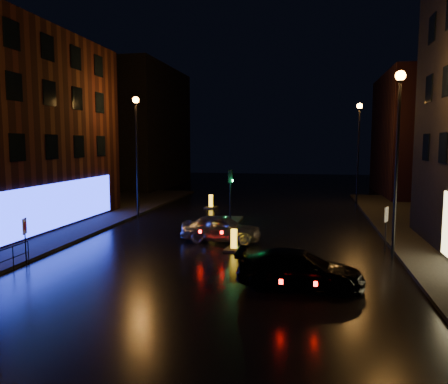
{
  "coord_description": "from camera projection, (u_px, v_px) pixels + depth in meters",
  "views": [
    {
      "loc": [
        3.96,
        -14.63,
        5.22
      ],
      "look_at": [
        -0.16,
        6.48,
        2.8
      ],
      "focal_mm": 35.0,
      "sensor_mm": 36.0,
      "label": 1
    }
  ],
  "objects": [
    {
      "name": "street_lamp_rnear",
      "position": [
        398.0,
        135.0,
        19.35
      ],
      "size": [
        0.44,
        0.44,
        8.37
      ],
      "color": "black",
      "rests_on": "ground"
    },
    {
      "name": "bollard_near",
      "position": [
        234.0,
        246.0,
        21.33
      ],
      "size": [
        0.92,
        1.27,
        1.04
      ],
      "rotation": [
        0.0,
        0.0,
        -0.1
      ],
      "color": "black",
      "rests_on": "ground"
    },
    {
      "name": "pavement_left",
      "position": [
        2.0,
        229.0,
        26.07
      ],
      "size": [
        12.0,
        44.0,
        0.15
      ],
      "primitive_type": "cube",
      "color": "black",
      "rests_on": "ground"
    },
    {
      "name": "building_far_left",
      "position": [
        140.0,
        128.0,
        52.01
      ],
      "size": [
        8.0,
        16.0,
        14.0
      ],
      "primitive_type": "cube",
      "color": "black",
      "rests_on": "ground"
    },
    {
      "name": "street_lamp_lfar",
      "position": [
        137.0,
        138.0,
        30.13
      ],
      "size": [
        0.44,
        0.44,
        8.37
      ],
      "color": "black",
      "rests_on": "ground"
    },
    {
      "name": "silver_hatchback",
      "position": [
        221.0,
        228.0,
        23.18
      ],
      "size": [
        4.22,
        1.71,
        1.43
      ],
      "primitive_type": "imported",
      "rotation": [
        0.0,
        0.0,
        1.57
      ],
      "color": "#AFB2B7",
      "rests_on": "ground"
    },
    {
      "name": "road_sign_left",
      "position": [
        25.0,
        230.0,
        18.6
      ],
      "size": [
        0.21,
        0.47,
        2.03
      ],
      "rotation": [
        0.0,
        0.0,
        0.36
      ],
      "color": "black",
      "rests_on": "ground"
    },
    {
      "name": "bollard_far",
      "position": [
        211.0,
        205.0,
        35.14
      ],
      "size": [
        0.96,
        1.33,
        1.09
      ],
      "rotation": [
        0.0,
        0.0,
        -0.1
      ],
      "color": "black",
      "rests_on": "ground"
    },
    {
      "name": "street_lamp_rfar",
      "position": [
        359.0,
        139.0,
        34.95
      ],
      "size": [
        0.44,
        0.44,
        8.37
      ],
      "color": "black",
      "rests_on": "ground"
    },
    {
      "name": "dark_sedan",
      "position": [
        300.0,
        269.0,
        15.82
      ],
      "size": [
        4.6,
        1.89,
        1.33
      ],
      "primitive_type": "imported",
      "rotation": [
        0.0,
        0.0,
        1.57
      ],
      "color": "black",
      "rests_on": "ground"
    },
    {
      "name": "traffic_signal",
      "position": [
        230.0,
        213.0,
        29.43
      ],
      "size": [
        1.4,
        2.4,
        3.45
      ],
      "color": "black",
      "rests_on": "ground"
    },
    {
      "name": "road_sign_right",
      "position": [
        386.0,
        218.0,
        20.89
      ],
      "size": [
        0.26,
        0.5,
        2.18
      ],
      "rotation": [
        0.0,
        0.0,
        2.71
      ],
      "color": "black",
      "rests_on": "ground"
    },
    {
      "name": "ground",
      "position": [
        194.0,
        290.0,
        15.61
      ],
      "size": [
        120.0,
        120.0,
        0.0
      ],
      "primitive_type": "plane",
      "color": "black",
      "rests_on": "ground"
    },
    {
      "name": "building_far_right",
      "position": [
        423.0,
        135.0,
        43.28
      ],
      "size": [
        8.0,
        14.0,
        12.0
      ],
      "primitive_type": "cube",
      "color": "black",
      "rests_on": "ground"
    }
  ]
}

